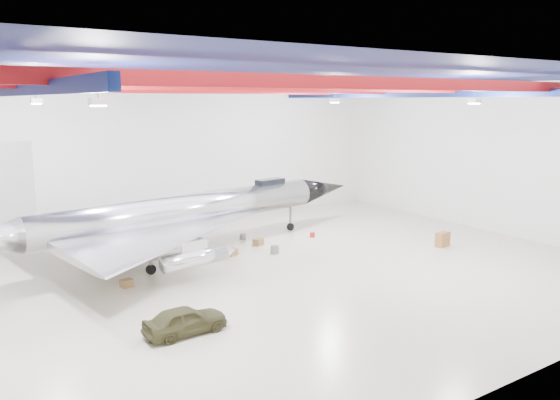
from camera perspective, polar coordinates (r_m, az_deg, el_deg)
floor at (r=31.09m, az=-2.14°, el=-7.86°), size 40.00×40.00×0.00m
wall_back at (r=43.30m, az=-12.50°, el=4.55°), size 40.00×0.00×40.00m
wall_right at (r=43.54m, az=21.06°, el=4.13°), size 0.00×30.00×30.00m
ceiling at (r=29.55m, az=-2.29°, el=12.84°), size 40.00×40.00×0.00m
ceiling_structure at (r=29.53m, az=-2.28°, el=11.53°), size 39.50×29.50×1.08m
jet_aircraft at (r=35.45m, az=-9.79°, el=-1.48°), size 28.19×18.33×7.70m
jeep at (r=23.86m, az=-9.87°, el=-12.27°), size 3.61×1.54×1.22m
desk at (r=38.43m, az=16.64°, el=-3.96°), size 1.14×0.69×0.98m
crate_ply at (r=30.24m, az=-15.73°, el=-8.37°), size 0.68×0.58×0.42m
toolbox_red at (r=37.51m, az=-9.92°, el=-4.53°), size 0.59×0.54×0.34m
engine_drum at (r=35.21m, az=-0.56°, el=-5.23°), size 0.57×0.57×0.49m
parts_bin at (r=37.23m, az=-2.29°, el=-4.39°), size 0.81×0.75×0.46m
crate_small at (r=34.35m, az=-18.08°, el=-6.35°), size 0.43×0.37×0.28m
tool_chest at (r=39.46m, az=3.40°, el=-3.64°), size 0.40×0.40×0.34m
oil_barrel at (r=34.96m, az=-5.01°, el=-5.44°), size 0.72×0.63×0.43m
spares_box at (r=38.85m, az=-3.91°, el=-3.82°), size 0.60×0.60×0.41m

